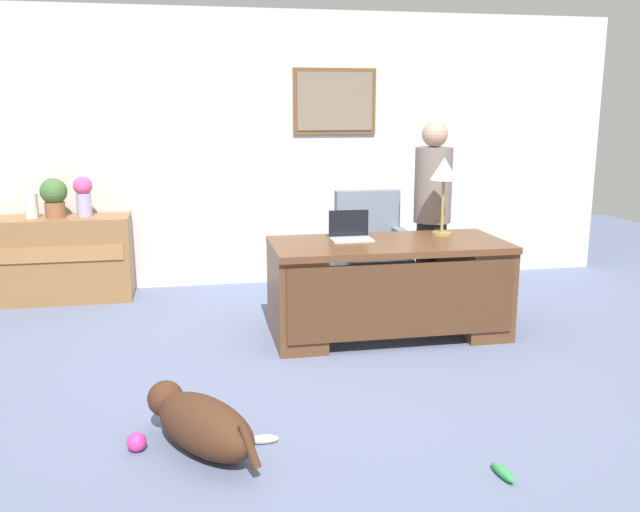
% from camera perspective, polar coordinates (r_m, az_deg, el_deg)
% --- Properties ---
extents(ground_plane, '(12.00, 12.00, 0.00)m').
position_cam_1_polar(ground_plane, '(4.70, 0.99, -9.74)').
color(ground_plane, slate).
extents(back_wall, '(7.00, 0.16, 2.70)m').
position_cam_1_polar(back_wall, '(6.93, -3.41, 8.90)').
color(back_wall, silver).
rests_on(back_wall, ground_plane).
extents(desk, '(1.82, 0.84, 0.75)m').
position_cam_1_polar(desk, '(5.33, 5.80, -2.46)').
color(desk, brown).
rests_on(desk, ground_plane).
extents(credenza, '(1.39, 0.50, 0.78)m').
position_cam_1_polar(credenza, '(6.77, -21.39, -0.24)').
color(credenza, olive).
rests_on(credenza, ground_plane).
extents(armchair, '(0.60, 0.59, 1.02)m').
position_cam_1_polar(armchair, '(6.24, 4.33, 0.28)').
color(armchair, slate).
rests_on(armchair, ground_plane).
extents(person_standing, '(0.32, 0.32, 1.66)m').
position_cam_1_polar(person_standing, '(5.98, 9.39, 3.41)').
color(person_standing, '#262323').
rests_on(person_standing, ground_plane).
extents(dog_lying, '(0.66, 0.78, 0.30)m').
position_cam_1_polar(dog_lying, '(3.70, -9.99, -13.63)').
color(dog_lying, '#472819').
rests_on(dog_lying, ground_plane).
extents(laptop, '(0.32, 0.22, 0.22)m').
position_cam_1_polar(laptop, '(5.34, 2.56, 2.00)').
color(laptop, '#B2B5BA').
rests_on(laptop, desk).
extents(desk_lamp, '(0.22, 0.22, 0.63)m').
position_cam_1_polar(desk_lamp, '(5.56, 10.36, 6.80)').
color(desk_lamp, '#9E8447').
rests_on(desk_lamp, desk).
extents(vase_with_flowers, '(0.17, 0.17, 0.37)m').
position_cam_1_polar(vase_with_flowers, '(6.63, -19.25, 4.92)').
color(vase_with_flowers, '#ADA0C8').
rests_on(vase_with_flowers, credenza).
extents(vase_empty, '(0.12, 0.12, 0.22)m').
position_cam_1_polar(vase_empty, '(6.72, -23.07, 3.89)').
color(vase_empty, silver).
rests_on(vase_empty, credenza).
extents(potted_plant, '(0.24, 0.24, 0.36)m').
position_cam_1_polar(potted_plant, '(6.67, -21.43, 4.72)').
color(potted_plant, brown).
rests_on(potted_plant, credenza).
extents(dog_toy_ball, '(0.10, 0.10, 0.10)m').
position_cam_1_polar(dog_toy_ball, '(3.81, -15.15, -14.84)').
color(dog_toy_ball, '#D8338C').
rests_on(dog_toy_ball, ground_plane).
extents(dog_toy_bone, '(0.17, 0.06, 0.05)m').
position_cam_1_polar(dog_toy_bone, '(3.78, -4.77, -15.09)').
color(dog_toy_bone, beige).
rests_on(dog_toy_bone, ground_plane).
extents(dog_toy_plush, '(0.07, 0.20, 0.05)m').
position_cam_1_polar(dog_toy_plush, '(3.59, 15.10, -17.12)').
color(dog_toy_plush, green).
rests_on(dog_toy_plush, ground_plane).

